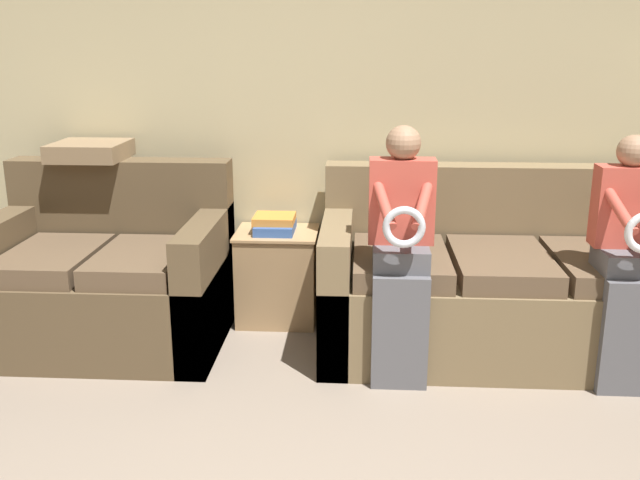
# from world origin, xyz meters

# --- Properties ---
(wall_back) EXTENTS (6.93, 0.06, 2.55)m
(wall_back) POSITION_xyz_m (0.00, 2.85, 1.27)
(wall_back) COLOR #C6B789
(wall_back) RESTS_ON ground_plane
(couch_main) EXTENTS (1.91, 0.99, 0.96)m
(couch_main) POSITION_xyz_m (0.92, 2.29, 0.34)
(couch_main) COLOR brown
(couch_main) RESTS_ON ground_plane
(couch_side) EXTENTS (1.30, 0.94, 0.99)m
(couch_side) POSITION_xyz_m (-1.25, 2.24, 0.35)
(couch_side) COLOR brown
(couch_side) RESTS_ON ground_plane
(child_left_seated) EXTENTS (0.33, 0.38, 1.27)m
(child_left_seated) POSITION_xyz_m (0.37, 1.88, 0.69)
(child_left_seated) COLOR #56565B
(child_left_seated) RESTS_ON ground_plane
(child_right_seated) EXTENTS (0.32, 0.37, 1.23)m
(child_right_seated) POSITION_xyz_m (1.46, 1.87, 0.67)
(child_right_seated) COLOR #56565B
(child_right_seated) RESTS_ON ground_plane
(side_shelf) EXTENTS (0.49, 0.42, 0.56)m
(side_shelf) POSITION_xyz_m (-0.33, 2.59, 0.29)
(side_shelf) COLOR #9E7A51
(side_shelf) RESTS_ON ground_plane
(book_stack) EXTENTS (0.24, 0.29, 0.10)m
(book_stack) POSITION_xyz_m (-0.34, 2.58, 0.61)
(book_stack) COLOR #33569E
(book_stack) RESTS_ON side_shelf
(throw_pillow) EXTENTS (0.41, 0.41, 0.10)m
(throw_pillow) POSITION_xyz_m (-1.41, 2.56, 1.04)
(throw_pillow) COLOR #846B4C
(throw_pillow) RESTS_ON couch_side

